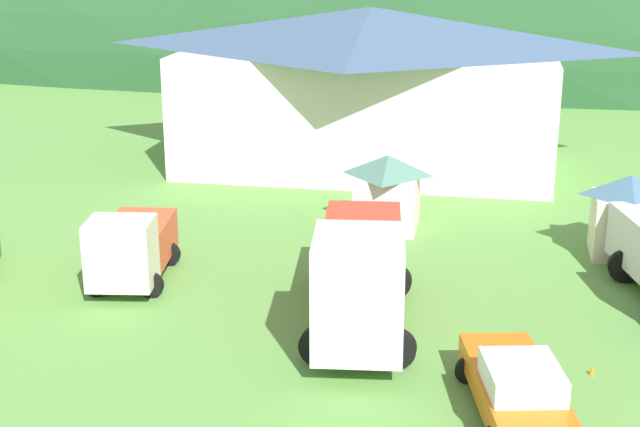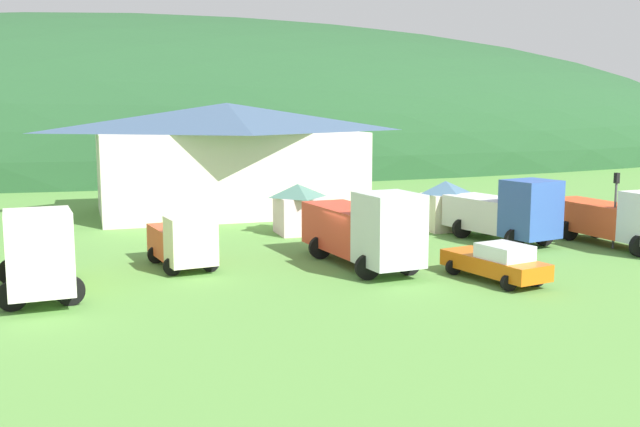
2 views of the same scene
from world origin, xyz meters
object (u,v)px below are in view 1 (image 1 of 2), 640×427
Objects in this scene: service_pickup_orange at (516,387)px; play_shed_cream at (627,215)px; light_truck_cream at (131,246)px; tow_truck_silver at (360,273)px; traffic_cone_near_pickup at (591,375)px; depot_building at (370,84)px; play_shed_pink at (387,191)px.

play_shed_cream is at bearing 149.77° from service_pickup_orange.
light_truck_cream reaches higher than service_pickup_orange.
tow_truck_silver reaches higher than traffic_cone_near_pickup.
play_shed_pink is (2.13, -10.31, -2.44)m from depot_building.
play_shed_cream is 0.57× the size of service_pickup_orange.
depot_building reaches higher than light_truck_cream.
tow_truck_silver is at bearing -87.88° from play_shed_pink.
traffic_cone_near_pickup is (-1.97, -9.74, -1.55)m from play_shed_cream.
service_pickup_orange is at bearing 39.30° from tow_truck_silver.
light_truck_cream is at bearing 164.46° from traffic_cone_near_pickup.
play_shed_pink is at bearing 169.57° from play_shed_cream.
light_truck_cream is 0.97× the size of service_pickup_orange.
service_pickup_orange is at bearing -71.28° from play_shed_pink.
play_shed_pink is 6.22× the size of traffic_cone_near_pickup.
traffic_cone_near_pickup is (6.80, -11.35, -1.52)m from play_shed_pink.
traffic_cone_near_pickup is (6.44, -1.55, -1.83)m from tow_truck_silver.
play_shed_pink is 0.58× the size of light_truck_cream.
light_truck_cream is (-5.50, -17.65, -2.68)m from depot_building.
play_shed_pink is at bearing 175.30° from tow_truck_silver.
light_truck_cream is 15.03m from traffic_cone_near_pickup.
depot_building is 20.38m from tow_truck_silver.
depot_building is at bearing 112.39° from traffic_cone_near_pickup.
play_shed_cream is 17.37m from light_truck_cream.
depot_building is 18.68m from light_truck_cream.
traffic_cone_near_pickup is (8.92, -21.66, -3.95)m from depot_building.
play_shed_pink is at bearing 120.92° from traffic_cone_near_pickup.
light_truck_cream is at bearing -107.31° from depot_building.
depot_building is at bearing -176.53° from service_pickup_orange.
play_shed_cream is at bearing 78.58° from traffic_cone_near_pickup.
tow_truck_silver reaches higher than service_pickup_orange.
play_shed_pink reaches higher than light_truck_cream.
tow_truck_silver is (-8.40, -8.19, 0.29)m from play_shed_cream.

